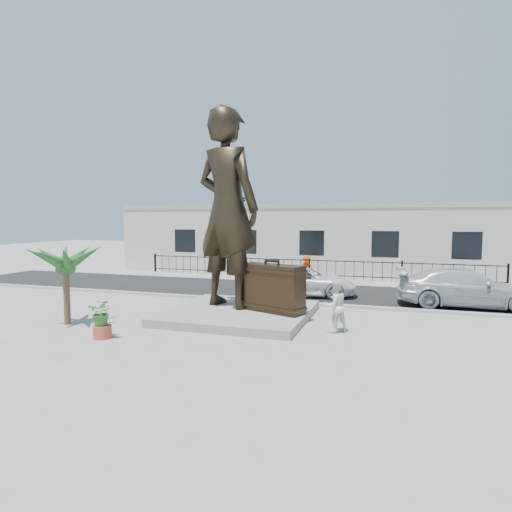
{
  "coord_description": "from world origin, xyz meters",
  "views": [
    {
      "loc": [
        5.05,
        -13.52,
        3.7
      ],
      "look_at": [
        0.0,
        2.0,
        2.3
      ],
      "focal_mm": 30.0,
      "sensor_mm": 36.0,
      "label": 1
    }
  ],
  "objects": [
    {
      "name": "ground",
      "position": [
        0.0,
        0.0,
        0.0
      ],
      "size": [
        100.0,
        100.0,
        0.0
      ],
      "primitive_type": "plane",
      "color": "#9E9991",
      "rests_on": "ground"
    },
    {
      "name": "planter",
      "position": [
        -3.57,
        -2.55,
        0.2
      ],
      "size": [
        0.56,
        0.56,
        0.4
      ],
      "primitive_type": "cylinder",
      "color": "#BE4232",
      "rests_on": "ground"
    },
    {
      "name": "tourist",
      "position": [
        3.24,
        0.41,
        0.87
      ],
      "size": [
        1.08,
        1.05,
        1.75
      ],
      "primitive_type": "imported",
      "rotation": [
        0.0,
        0.0,
        3.84
      ],
      "color": "white",
      "rests_on": "ground"
    },
    {
      "name": "plinth",
      "position": [
        -0.5,
        1.5,
        0.15
      ],
      "size": [
        5.2,
        5.2,
        0.3
      ],
      "primitive_type": "cube",
      "color": "gray",
      "rests_on": "ground"
    },
    {
      "name": "fence",
      "position": [
        0.0,
        12.8,
        0.6
      ],
      "size": [
        22.0,
        0.1,
        1.2
      ],
      "primitive_type": "cube",
      "color": "black",
      "rests_on": "ground"
    },
    {
      "name": "car_silver",
      "position": [
        7.96,
        6.23,
        0.81
      ],
      "size": [
        5.66,
        2.57,
        1.61
      ],
      "primitive_type": "imported",
      "rotation": [
        0.0,
        0.0,
        1.63
      ],
      "color": "#B7B9BC",
      "rests_on": "street"
    },
    {
      "name": "curb",
      "position": [
        0.0,
        4.5,
        0.06
      ],
      "size": [
        40.0,
        0.25,
        0.12
      ],
      "primitive_type": "cube",
      "color": "#A5A399",
      "rests_on": "ground"
    },
    {
      "name": "shrub",
      "position": [
        -3.57,
        -2.55,
        0.82
      ],
      "size": [
        0.88,
        0.81,
        0.83
      ],
      "primitive_type": "imported",
      "rotation": [
        0.0,
        0.0,
        0.24
      ],
      "color": "#2B6B22",
      "rests_on": "planter"
    },
    {
      "name": "palm_tree",
      "position": [
        -5.88,
        -1.46,
        0.0
      ],
      "size": [
        1.8,
        1.8,
        3.2
      ],
      "primitive_type": null,
      "color": "#1C4F1D",
      "rests_on": "ground"
    },
    {
      "name": "statue",
      "position": [
        -1.14,
        1.91,
        4.11
      ],
      "size": [
        3.22,
        2.61,
        7.62
      ],
      "primitive_type": "imported",
      "rotation": [
        0.0,
        0.0,
        2.82
      ],
      "color": "black",
      "rests_on": "plinth"
    },
    {
      "name": "far_sidewalk",
      "position": [
        0.0,
        12.0,
        0.01
      ],
      "size": [
        40.0,
        2.5,
        0.02
      ],
      "primitive_type": "cube",
      "color": "#9E9991",
      "rests_on": "ground"
    },
    {
      "name": "street",
      "position": [
        0.0,
        8.0,
        0.01
      ],
      "size": [
        40.0,
        7.0,
        0.01
      ],
      "primitive_type": "cube",
      "color": "black",
      "rests_on": "ground"
    },
    {
      "name": "building",
      "position": [
        0.0,
        17.0,
        2.2
      ],
      "size": [
        28.0,
        7.0,
        4.4
      ],
      "primitive_type": "cube",
      "color": "silver",
      "rests_on": "ground"
    },
    {
      "name": "worker",
      "position": [
        -0.05,
        12.07,
        0.77
      ],
      "size": [
        0.99,
        0.59,
        1.51
      ],
      "primitive_type": "imported",
      "rotation": [
        0.0,
        0.0,
        -0.03
      ],
      "color": "#E23E0B",
      "rests_on": "far_sidewalk"
    },
    {
      "name": "suitcase",
      "position": [
        0.78,
        1.49,
        1.18
      ],
      "size": [
        2.6,
        1.63,
        1.75
      ],
      "primitive_type": "cube",
      "rotation": [
        0.0,
        0.0,
        -0.36
      ],
      "color": "black",
      "rests_on": "plinth"
    },
    {
      "name": "car_white",
      "position": [
        0.97,
        6.81,
        0.69
      ],
      "size": [
        5.14,
        2.9,
        1.35
      ],
      "primitive_type": "imported",
      "rotation": [
        0.0,
        0.0,
        1.71
      ],
      "color": "white",
      "rests_on": "street"
    }
  ]
}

